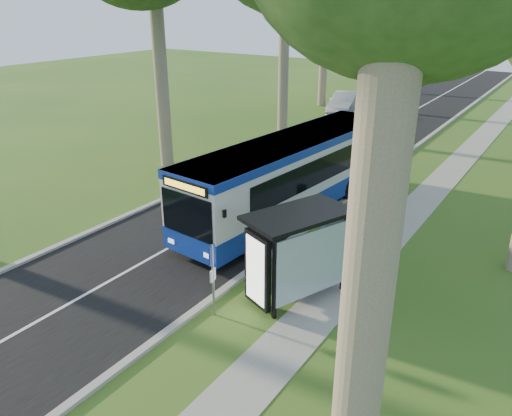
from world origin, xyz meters
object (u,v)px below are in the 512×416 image
(bus, at_px, (293,175))
(litter_bin, at_px, (364,211))
(bus_stop_sign, at_px, (213,272))
(car_silver, at_px, (345,103))
(bus_shelter, at_px, (295,245))
(car_white, at_px, (343,102))

(bus, bearing_deg, litter_bin, 21.39)
(bus, xyz_separation_m, bus_stop_sign, (1.93, -7.92, -0.25))
(litter_bin, bearing_deg, bus, -163.71)
(bus_stop_sign, xyz_separation_m, litter_bin, (1.05, 8.79, -1.03))
(bus, bearing_deg, car_silver, 113.20)
(bus_shelter, xyz_separation_m, car_silver, (-10.02, 25.94, -1.11))
(litter_bin, xyz_separation_m, car_white, (-9.90, 19.58, 0.41))
(litter_bin, bearing_deg, car_white, 116.83)
(litter_bin, distance_m, car_silver, 21.27)
(bus_stop_sign, bearing_deg, car_white, 96.73)
(car_white, xyz_separation_m, car_silver, (0.42, -0.55, 0.01))
(car_silver, bearing_deg, litter_bin, -74.04)
(litter_bin, bearing_deg, bus_shelter, -85.59)
(bus_shelter, xyz_separation_m, litter_bin, (-0.53, 6.90, -1.53))
(bus, relative_size, bus_shelter, 3.46)
(litter_bin, bearing_deg, bus_stop_sign, -96.81)
(bus_shelter, bearing_deg, litter_bin, 116.02)
(litter_bin, height_order, car_silver, car_silver)
(bus_shelter, relative_size, litter_bin, 4.35)
(bus_stop_sign, distance_m, car_silver, 29.08)
(bus, xyz_separation_m, car_silver, (-6.50, 19.90, -0.86))
(bus_stop_sign, distance_m, litter_bin, 8.91)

